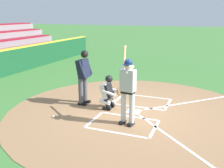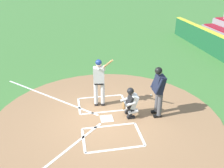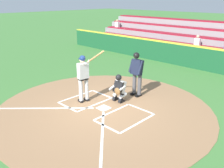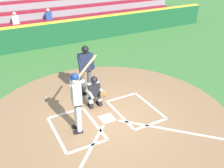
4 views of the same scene
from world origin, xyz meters
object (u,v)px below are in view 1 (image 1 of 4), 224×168
object	(u,v)px
plate_umpire	(84,74)
baseball	(54,117)
batter	(128,87)
catcher	(109,91)

from	to	relation	value
plate_umpire	baseball	xyz separation A→B (m)	(1.44, -0.29, -1.04)
baseball	batter	bearing A→B (deg)	99.64
plate_umpire	catcher	bearing A→B (deg)	84.00
batter	baseball	size ratio (longest dim) A/B	28.76
plate_umpire	baseball	size ratio (longest dim) A/B	25.20
batter	catcher	xyz separation A→B (m)	(-0.97, -0.96, -0.51)
batter	baseball	distance (m)	2.47
catcher	baseball	xyz separation A→B (m)	(1.34, -1.24, -0.55)
catcher	plate_umpire	xyz separation A→B (m)	(-0.10, -0.95, 0.49)
catcher	baseball	size ratio (longest dim) A/B	15.27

